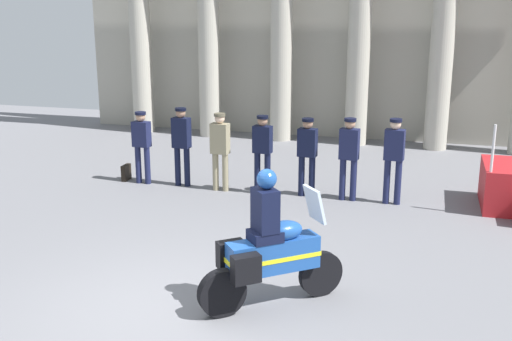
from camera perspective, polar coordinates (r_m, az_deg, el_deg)
ground_plane at (r=8.57m, az=-8.60°, el=-12.36°), size 28.00×28.00×0.00m
colonnade_backdrop at (r=18.44m, az=6.22°, el=14.48°), size 14.93×1.48×7.20m
officer_in_row_0 at (r=14.03m, az=-10.37°, el=2.61°), size 0.40×0.26×1.62m
officer_in_row_1 at (r=13.69m, az=-6.80°, el=2.74°), size 0.40×0.26×1.74m
officer_in_row_2 at (r=13.27m, az=-3.29°, el=2.28°), size 0.40×0.26×1.68m
officer_in_row_3 at (r=13.02m, az=0.59°, el=2.05°), size 0.40×0.26×1.67m
officer_in_row_4 at (r=12.90m, az=4.69°, el=1.81°), size 0.40×0.26×1.65m
officer_in_row_5 at (r=12.73m, az=8.47°, el=1.64°), size 0.40×0.26×1.70m
officer_in_row_6 at (r=12.64m, az=12.45°, el=1.47°), size 0.40×0.26×1.74m
motorcycle_with_rider at (r=8.22m, az=1.14°, el=-7.30°), size 1.69×1.42×1.90m
briefcase_on_ground at (r=14.53m, az=-11.74°, el=-0.18°), size 0.10×0.32×0.36m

